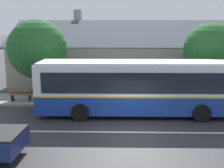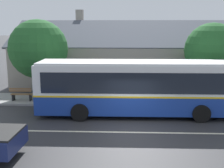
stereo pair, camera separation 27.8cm
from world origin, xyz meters
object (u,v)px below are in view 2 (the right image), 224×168
transit_bus (136,87)px  street_tree_secondary (38,49)px  bench_down_street (74,95)px  bench_by_building (22,95)px  street_tree_primary (214,52)px

transit_bus → street_tree_secondary: size_ratio=2.03×
street_tree_secondary → bench_down_street: bearing=-25.9°
bench_by_building → street_tree_secondary: 3.53m
bench_down_street → street_tree_secondary: (-2.74, 1.33, 3.03)m
bench_by_building → street_tree_primary: (13.45, 1.67, 2.84)m
transit_bus → bench_down_street: (-4.19, 2.65, -1.17)m
transit_bus → street_tree_primary: 7.16m
transit_bus → street_tree_secondary: bearing=150.2°
bench_down_street → street_tree_secondary: 4.30m
bench_down_street → street_tree_primary: 10.35m
bench_by_building → street_tree_primary: bearing=7.1°
bench_by_building → street_tree_secondary: street_tree_secondary is taller
street_tree_primary → street_tree_secondary: size_ratio=0.96×
bench_by_building → street_tree_primary: 13.84m
transit_bus → bench_by_building: transit_bus is taller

